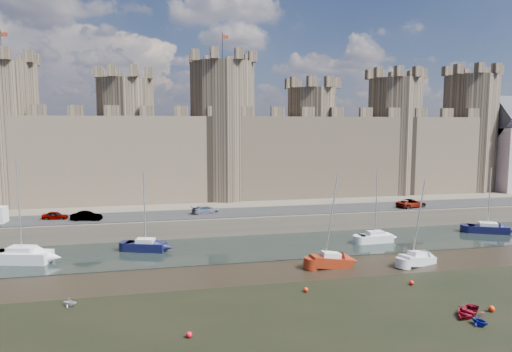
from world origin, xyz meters
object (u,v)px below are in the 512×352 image
Objects in this scene: sailboat_0 at (22,256)px; sailboat_5 at (417,259)px; sailboat_1 at (146,245)px; sailboat_4 at (331,260)px; sailboat_2 at (375,237)px; car_2 at (206,210)px; car_3 at (411,203)px; sailboat_3 at (488,228)px; car_1 at (86,216)px; car_0 at (55,216)px.

sailboat_0 is 1.23× the size of sailboat_5.
sailboat_1 is 0.92× the size of sailboat_4.
sailboat_0 is 1.21× the size of sailboat_1.
sailboat_2 is at bearing 14.20° from sailboat_0.
car_3 is (31.26, -1.92, 0.08)m from car_2.
sailboat_3 is 0.89× the size of sailboat_4.
sailboat_5 is (-10.53, -18.85, -2.48)m from car_3.
sailboat_1 is at bearing 22.94° from sailboat_0.
car_2 is at bearing -72.49° from car_1.
sailboat_1 is 1.02× the size of sailboat_5.
sailboat_1 is 1.03× the size of sailboat_3.
car_3 is at bearing 42.75° from sailboat_5.
car_0 is 0.35× the size of sailboat_2.
car_0 is 0.82× the size of car_2.
car_1 is 11.20m from sailboat_0.
car_1 is at bearing 144.70° from sailboat_4.
sailboat_4 reaches higher than car_2.
car_0 is 0.85× the size of car_1.
car_1 is 0.96× the size of car_2.
sailboat_4 is (-27.23, -9.85, 0.03)m from sailboat_3.
car_1 is 32.66m from sailboat_4.
car_2 is 0.35× the size of sailboat_0.
sailboat_0 is at bearing 149.04° from sailboat_5.
sailboat_0 is at bearing -153.73° from sailboat_3.
sailboat_5 is (9.49, -1.15, -0.07)m from sailboat_4.
sailboat_4 is 9.56m from sailboat_5.
sailboat_0 reaches higher than sailboat_3.
car_3 is 40.21m from sailboat_1.
sailboat_2 is at bearing -95.12° from car_0.
car_2 is 31.32m from car_3.
car_0 is 45.91m from sailboat_5.
sailboat_2 is at bearing 72.92° from sailboat_5.
sailboat_0 reaches higher than sailboat_4.
sailboat_2 is 0.92× the size of sailboat_4.
sailboat_2 reaches higher than car_1.
sailboat_3 is (7.21, -7.85, -2.44)m from car_3.
car_3 reaches higher than car_0.
sailboat_0 is at bearing 86.15° from car_3.
sailboat_1 reaches higher than car_1.
car_1 is at bearing -163.58° from sailboat_3.
sailboat_5 is at bearing -90.79° from sailboat_2.
car_1 is 11.06m from sailboat_1.
sailboat_4 is at bearing -8.33° from sailboat_1.
sailboat_5 is at bearing -152.78° from car_2.
sailboat_3 is 20.88m from sailboat_5.
car_0 is at bearing 146.16° from sailboat_4.
sailboat_4 reaches higher than car_1.
car_2 is at bearing 118.09° from sailboat_4.
sailboat_5 is at bearing -1.94° from sailboat_1.
car_1 is at bearing -101.06° from car_0.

